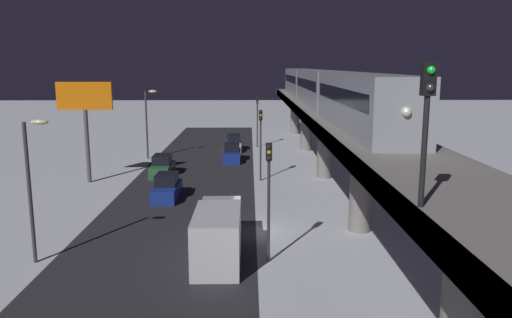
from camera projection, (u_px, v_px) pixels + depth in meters
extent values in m
plane|color=silver|center=(254.00, 231.00, 31.68)|extent=(240.00, 240.00, 0.00)
cube|color=#28282D|center=(169.00, 231.00, 31.61)|extent=(11.00, 106.68, 0.01)
cube|color=gray|center=(363.00, 137.00, 30.66)|extent=(5.00, 106.68, 0.80)
cube|color=#38383D|center=(324.00, 137.00, 30.63)|extent=(0.24, 104.54, 0.80)
cylinder|color=gray|center=(295.00, 115.00, 76.18)|extent=(1.40, 1.40, 5.61)
cylinder|color=gray|center=(306.00, 128.00, 61.20)|extent=(1.40, 1.40, 5.61)
cylinder|color=gray|center=(325.00, 148.00, 46.22)|extent=(1.40, 1.40, 5.61)
cylinder|color=gray|center=(361.00, 187.00, 31.25)|extent=(1.40, 1.40, 5.61)
cylinder|color=gray|center=(464.00, 300.00, 16.27)|extent=(1.40, 1.40, 5.61)
cube|color=#999EA8|center=(361.00, 101.00, 31.08)|extent=(2.90, 18.00, 3.40)
cube|color=black|center=(362.00, 95.00, 31.00)|extent=(2.94, 16.20, 0.90)
cube|color=#999EA8|center=(320.00, 88.00, 49.36)|extent=(2.90, 18.00, 3.40)
cube|color=black|center=(320.00, 84.00, 49.28)|extent=(2.94, 16.20, 0.90)
cube|color=#999EA8|center=(301.00, 82.00, 67.64)|extent=(2.90, 18.00, 3.40)
cube|color=black|center=(301.00, 79.00, 67.56)|extent=(2.94, 16.20, 0.90)
sphere|color=white|center=(407.00, 112.00, 22.15)|extent=(0.44, 0.44, 0.44)
cylinder|color=black|center=(424.00, 151.00, 13.73)|extent=(0.16, 0.16, 3.20)
cube|color=black|center=(428.00, 79.00, 13.37)|extent=(0.36, 0.28, 0.90)
sphere|color=#19F23F|center=(431.00, 70.00, 13.17)|extent=(0.22, 0.22, 0.22)
sphere|color=#333333|center=(430.00, 88.00, 13.26)|extent=(0.22, 0.22, 0.22)
cube|color=#2D6038|center=(163.00, 169.00, 47.66)|extent=(1.80, 4.71, 1.10)
cube|color=black|center=(162.00, 159.00, 47.47)|extent=(1.58, 2.26, 0.87)
cube|color=navy|center=(232.00, 156.00, 54.67)|extent=(1.80, 4.62, 1.10)
cube|color=black|center=(232.00, 147.00, 54.49)|extent=(1.58, 2.22, 0.87)
cube|color=navy|center=(167.00, 191.00, 39.37)|extent=(1.80, 4.79, 1.10)
cube|color=black|center=(167.00, 179.00, 39.19)|extent=(1.58, 2.30, 0.87)
cube|color=silver|center=(234.00, 146.00, 61.44)|extent=(1.80, 4.50, 1.10)
cube|color=black|center=(234.00, 138.00, 61.25)|extent=(1.58, 2.16, 0.87)
cube|color=#B2B2B7|center=(221.00, 220.00, 29.92)|extent=(2.30, 2.20, 2.40)
cube|color=silver|center=(217.00, 239.00, 26.15)|extent=(2.40, 5.00, 2.80)
cylinder|color=#2D2D2D|center=(269.00, 212.00, 26.23)|extent=(0.16, 0.16, 5.50)
cube|color=black|center=(269.00, 152.00, 25.64)|extent=(0.32, 0.32, 0.90)
sphere|color=black|center=(269.00, 147.00, 25.40)|extent=(0.20, 0.20, 0.20)
sphere|color=yellow|center=(269.00, 152.00, 25.46)|extent=(0.20, 0.20, 0.20)
sphere|color=black|center=(269.00, 158.00, 25.51)|extent=(0.20, 0.20, 0.20)
cylinder|color=#2D2D2D|center=(261.00, 151.00, 44.97)|extent=(0.16, 0.16, 5.50)
cube|color=black|center=(261.00, 115.00, 44.38)|extent=(0.32, 0.32, 0.90)
sphere|color=black|center=(261.00, 112.00, 44.14)|extent=(0.20, 0.20, 0.20)
sphere|color=yellow|center=(261.00, 115.00, 44.20)|extent=(0.20, 0.20, 0.20)
sphere|color=black|center=(261.00, 119.00, 44.26)|extent=(0.20, 0.20, 0.20)
cylinder|color=#2D2D2D|center=(257.00, 126.00, 63.71)|extent=(0.16, 0.16, 5.50)
cube|color=black|center=(257.00, 100.00, 63.12)|extent=(0.32, 0.32, 0.90)
sphere|color=black|center=(257.00, 98.00, 62.89)|extent=(0.20, 0.20, 0.20)
sphere|color=black|center=(257.00, 100.00, 62.94)|extent=(0.20, 0.20, 0.20)
sphere|color=#19E53F|center=(257.00, 103.00, 63.00)|extent=(0.20, 0.20, 0.20)
cylinder|color=#4C4C51|center=(88.00, 146.00, 44.23)|extent=(0.36, 0.36, 6.50)
cube|color=orange|center=(84.00, 96.00, 43.41)|extent=(4.80, 0.30, 2.40)
cylinder|color=#38383D|center=(30.00, 194.00, 25.92)|extent=(0.20, 0.20, 7.50)
ellipsoid|color=#F4E5B2|center=(40.00, 122.00, 25.24)|extent=(0.90, 0.44, 0.30)
cylinder|color=#38383D|center=(147.00, 125.00, 55.40)|extent=(0.20, 0.20, 7.50)
ellipsoid|color=#F4E5B2|center=(153.00, 91.00, 54.72)|extent=(0.90, 0.44, 0.30)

